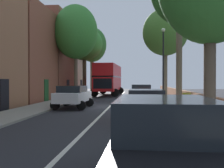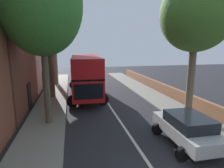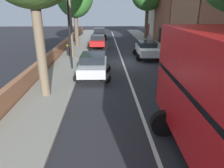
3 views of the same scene
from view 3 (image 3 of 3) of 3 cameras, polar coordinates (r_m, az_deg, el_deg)
name	(u,v)px [view 3 (image 3 of 3)]	position (r m, az deg, el deg)	size (l,w,h in m)	color
ground_plane	(123,62)	(18.92, 3.05, 6.05)	(84.00, 84.00, 0.00)	#28282D
road_centre_line	(123,62)	(18.92, 3.05, 6.07)	(0.16, 54.00, 0.01)	silver
sidewalk_left	(175,61)	(19.96, 17.29, 6.09)	(2.60, 60.00, 0.12)	gray
sidewalk_right	(69,62)	(19.10, -11.83, 5.97)	(2.60, 60.00, 0.12)	gray
terraced_houses_left	(223,8)	(20.93, 28.53, 18.21)	(4.07, 47.68, 10.35)	beige
boundary_wall_right	(52,57)	(19.31, -16.51, 7.18)	(0.36, 54.00, 1.07)	#9E6647
parked_car_white_left_0	(147,49)	(20.73, 9.68, 9.70)	(2.55, 4.38, 1.63)	silver
parked_car_red_right_1	(98,41)	(26.01, -4.02, 11.96)	(2.47, 4.00, 1.57)	#AD1919
parked_car_black_right_2	(99,33)	(34.16, -3.64, 14.03)	(2.45, 4.27, 1.71)	black
parked_car_silver_right_3	(93,64)	(14.67, -5.25, 5.56)	(2.57, 4.19, 1.63)	#B7BABF
lamppost_right	(69,21)	(16.20, -11.94, 16.92)	(0.32, 0.32, 6.31)	black
litter_bin_right	(69,50)	(21.72, -11.85, 9.29)	(0.55, 0.55, 1.07)	black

